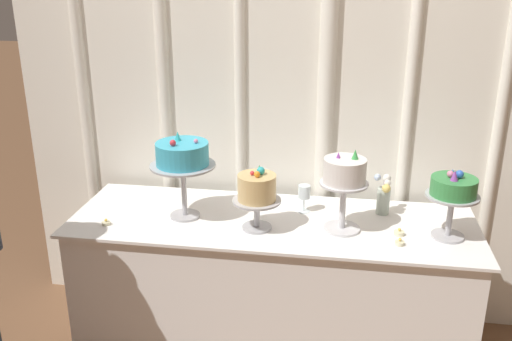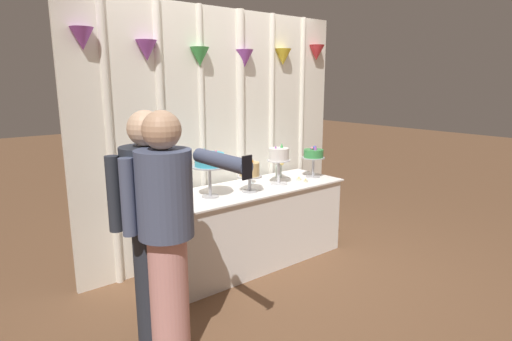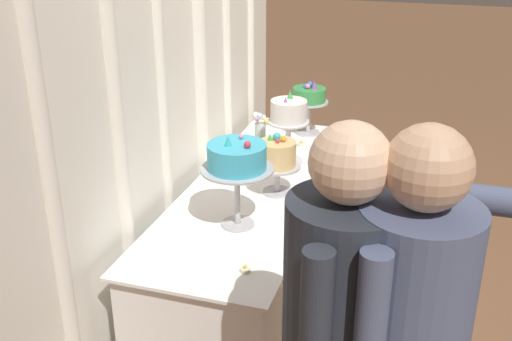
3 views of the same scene
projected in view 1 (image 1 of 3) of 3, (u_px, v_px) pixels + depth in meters
name	position (u px, v px, depth m)	size (l,w,h in m)	color
draped_curtain	(283.00, 97.00, 3.00)	(2.98, 0.18, 2.44)	white
cake_table	(271.00, 286.00, 2.92)	(2.00, 0.68, 0.76)	white
cake_display_leftmost	(182.00, 158.00, 2.72)	(0.32, 0.32, 0.43)	#B2B2B7
cake_display_midleft	(257.00, 191.00, 2.63)	(0.23, 0.23, 0.31)	#B2B2B7
cake_display_midright	(344.00, 177.00, 2.60)	(0.23, 0.23, 0.40)	silver
cake_display_rightmost	(453.00, 191.00, 2.53)	(0.24, 0.24, 0.34)	#B2B2B7
wine_glass	(304.00, 193.00, 2.85)	(0.06, 0.06, 0.14)	silver
flower_vase	(384.00, 195.00, 2.83)	(0.09, 0.12, 0.22)	#B2C1B2
tealight_far_left	(106.00, 223.00, 2.73)	(0.04, 0.04, 0.03)	beige
tealight_near_left	(400.00, 243.00, 2.54)	(0.04, 0.04, 0.03)	beige
tealight_near_right	(399.00, 233.00, 2.63)	(0.05, 0.05, 0.04)	beige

